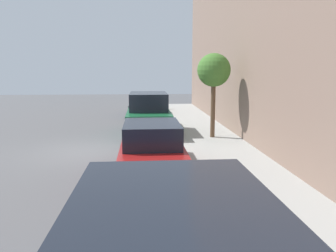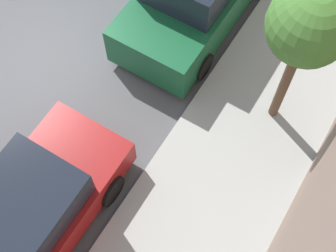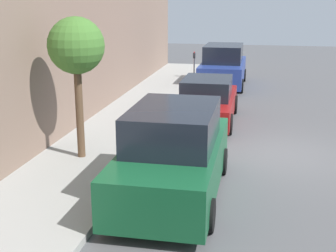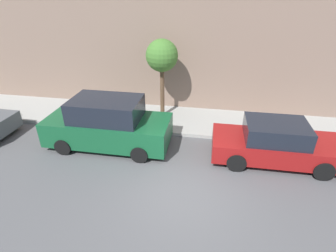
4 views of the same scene
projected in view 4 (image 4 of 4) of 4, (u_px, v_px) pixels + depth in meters
name	position (u px, v px, depth m)	size (l,w,h in m)	color
ground_plane	(183.00, 194.00, 8.09)	(60.00, 60.00, 0.00)	#515154
sidewalk	(196.00, 121.00, 12.32)	(2.80, 32.00, 0.15)	#9E9E99
parked_sedan_second	(276.00, 143.00, 9.34)	(1.92, 4.51, 1.54)	maroon
parked_suv_third	(108.00, 124.00, 10.20)	(2.08, 4.81, 1.98)	#14512D
street_tree	(162.00, 57.00, 11.39)	(1.41, 1.41, 3.59)	brown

